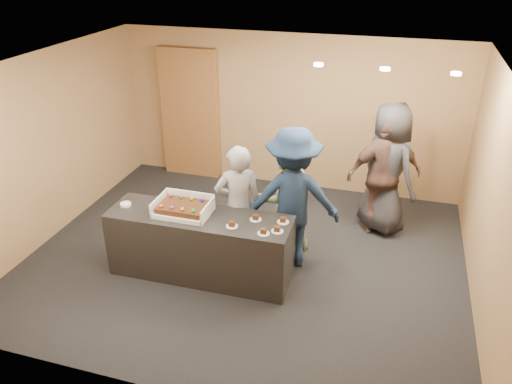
% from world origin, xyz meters
% --- Properties ---
extents(room, '(6.04, 6.00, 2.70)m').
position_xyz_m(room, '(0.00, 0.00, 1.35)').
color(room, black).
rests_on(room, ground).
extents(serving_counter, '(2.41, 0.73, 0.90)m').
position_xyz_m(serving_counter, '(-0.45, -0.56, 0.45)').
color(serving_counter, black).
rests_on(serving_counter, floor).
extents(storage_cabinet, '(1.08, 0.15, 2.38)m').
position_xyz_m(storage_cabinet, '(-1.83, 2.41, 1.19)').
color(storage_cabinet, brown).
rests_on(storage_cabinet, floor).
extents(cake_box, '(0.70, 0.49, 0.21)m').
position_xyz_m(cake_box, '(-0.67, -0.53, 0.95)').
color(cake_box, white).
rests_on(cake_box, serving_counter).
extents(sheet_cake, '(0.60, 0.41, 0.12)m').
position_xyz_m(sheet_cake, '(-0.67, -0.56, 1.00)').
color(sheet_cake, '#321D0B').
rests_on(sheet_cake, cake_box).
extents(plate_stack, '(0.14, 0.14, 0.04)m').
position_xyz_m(plate_stack, '(-1.49, -0.58, 0.92)').
color(plate_stack, white).
rests_on(plate_stack, serving_counter).
extents(slice_a, '(0.15, 0.15, 0.07)m').
position_xyz_m(slice_a, '(0.04, -0.69, 0.92)').
color(slice_a, white).
rests_on(slice_a, serving_counter).
extents(slice_b, '(0.15, 0.15, 0.07)m').
position_xyz_m(slice_b, '(0.27, -0.44, 0.92)').
color(slice_b, white).
rests_on(slice_b, serving_counter).
extents(slice_c, '(0.15, 0.15, 0.07)m').
position_xyz_m(slice_c, '(0.46, -0.74, 0.92)').
color(slice_c, white).
rests_on(slice_c, serving_counter).
extents(slice_d, '(0.15, 0.15, 0.07)m').
position_xyz_m(slice_d, '(0.62, -0.41, 0.92)').
color(slice_d, white).
rests_on(slice_d, serving_counter).
extents(slice_e, '(0.15, 0.15, 0.07)m').
position_xyz_m(slice_e, '(0.60, -0.64, 0.92)').
color(slice_e, white).
rests_on(slice_e, serving_counter).
extents(person_server_grey, '(0.75, 0.64, 1.73)m').
position_xyz_m(person_server_grey, '(-0.07, -0.11, 0.87)').
color(person_server_grey, gray).
rests_on(person_server_grey, floor).
extents(person_sage_man, '(1.03, 0.99, 1.67)m').
position_xyz_m(person_sage_man, '(0.44, 0.36, 0.83)').
color(person_sage_man, '#9BB182').
rests_on(person_sage_man, floor).
extents(person_navy_man, '(1.42, 1.03, 1.98)m').
position_xyz_m(person_navy_man, '(0.63, 0.08, 0.99)').
color(person_navy_man, '#15253F').
rests_on(person_navy_man, floor).
extents(person_brown_extra, '(1.20, 0.85, 1.89)m').
position_xyz_m(person_brown_extra, '(1.74, 1.29, 0.95)').
color(person_brown_extra, brown).
rests_on(person_brown_extra, floor).
extents(person_dark_suit, '(1.16, 1.14, 2.02)m').
position_xyz_m(person_dark_suit, '(1.77, 1.37, 1.01)').
color(person_dark_suit, '#2A2A2F').
rests_on(person_dark_suit, floor).
extents(ceiling_spotlights, '(1.72, 0.12, 0.03)m').
position_xyz_m(ceiling_spotlights, '(1.60, 0.50, 2.67)').
color(ceiling_spotlights, '#FFEAC6').
rests_on(ceiling_spotlights, ceiling).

